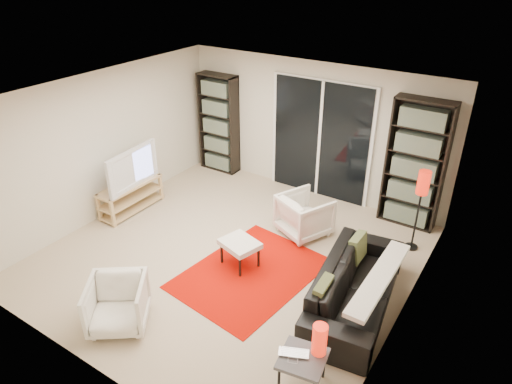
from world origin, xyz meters
TOP-DOWN VIEW (x-y plane):
  - floor at (0.00, 0.00)m, footprint 5.00×5.00m
  - wall_back at (0.00, 2.50)m, footprint 5.00×0.02m
  - wall_front at (0.00, -2.50)m, footprint 5.00×0.02m
  - wall_left at (-2.50, 0.00)m, footprint 0.02×5.00m
  - wall_right at (2.50, 0.00)m, footprint 0.02×5.00m
  - ceiling at (0.00, 0.00)m, footprint 5.00×5.00m
  - sliding_door at (0.20, 2.46)m, footprint 1.92×0.08m
  - bookshelf_left at (-1.95, 2.33)m, footprint 0.80×0.30m
  - bookshelf_right at (1.90, 2.33)m, footprint 0.90×0.30m
  - tv_stand at (-2.22, 0.14)m, footprint 0.38×1.20m
  - tv at (-2.20, 0.14)m, footprint 0.26×1.16m
  - rug at (0.49, -0.22)m, footprint 1.73×2.20m
  - sofa at (1.96, -0.03)m, footprint 1.11×2.23m
  - armchair_back at (0.63, 1.12)m, footprint 0.95×0.96m
  - armchair_front at (-0.30, -1.88)m, footprint 0.94×0.94m
  - ottoman at (0.25, -0.12)m, footprint 0.62×0.55m
  - side_table at (1.96, -1.46)m, footprint 0.53×0.53m
  - laptop at (1.88, -1.52)m, footprint 0.37×0.31m
  - table_lamp at (2.06, -1.31)m, footprint 0.15×0.15m
  - floor_lamp at (2.20, 1.65)m, footprint 0.19×0.19m

SIDE VIEW (x-z plane):
  - floor at x=0.00m, z-range 0.00..0.00m
  - rug at x=0.49m, z-range 0.00..0.01m
  - tv_stand at x=-2.22m, z-range 0.01..0.51m
  - armchair_front at x=-0.30m, z-range 0.00..0.62m
  - sofa at x=1.96m, z-range 0.00..0.62m
  - armchair_back at x=0.63m, z-range 0.00..0.66m
  - ottoman at x=0.25m, z-range 0.14..0.54m
  - side_table at x=1.96m, z-range 0.15..0.55m
  - laptop at x=1.88m, z-range 0.40..0.42m
  - table_lamp at x=2.06m, z-range 0.40..0.75m
  - tv at x=-2.20m, z-range 0.50..1.16m
  - floor_lamp at x=2.20m, z-range 0.33..1.62m
  - bookshelf_left at x=-1.95m, z-range 0.00..1.95m
  - sliding_door at x=0.20m, z-range -0.03..2.13m
  - bookshelf_right at x=1.90m, z-range 0.00..2.10m
  - wall_back at x=0.00m, z-range 0.00..2.40m
  - wall_front at x=0.00m, z-range 0.00..2.40m
  - wall_left at x=-2.50m, z-range 0.00..2.40m
  - wall_right at x=2.50m, z-range 0.00..2.40m
  - ceiling at x=0.00m, z-range 2.39..2.41m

